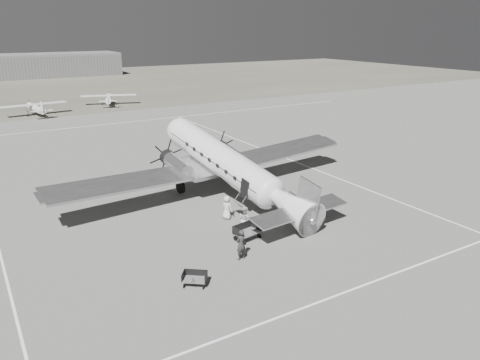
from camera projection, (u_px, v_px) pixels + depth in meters
name	position (u px, v px, depth m)	size (l,w,h in m)	color
ground	(243.00, 207.00, 38.50)	(260.00, 260.00, 0.00)	slate
taxi_line_near	(369.00, 283.00, 27.12)	(60.00, 0.15, 0.01)	white
taxi_line_right	(351.00, 183.00, 44.40)	(0.15, 80.00, 0.01)	white
taxi_line_horizon	(106.00, 124.00, 71.01)	(90.00, 0.15, 0.01)	white
grass_infield	(43.00, 86.00, 115.71)	(260.00, 90.00, 0.01)	#626053
hangar_main	(45.00, 65.00, 137.46)	(42.00, 14.00, 6.60)	#5D5D5D
dc3_airliner	(228.00, 166.00, 39.71)	(30.04, 20.84, 5.72)	silver
light_plane_left	(35.00, 109.00, 77.52)	(10.57, 8.58, 2.19)	silver
light_plane_right	(109.00, 99.00, 88.08)	(10.28, 8.34, 2.13)	silver
baggage_cart_near	(247.00, 232.00, 32.53)	(1.95, 1.37, 1.10)	#616161
baggage_cart_far	(195.00, 279.00, 26.76)	(1.46, 1.03, 0.83)	#616161
ground_crew	(241.00, 245.00, 29.62)	(0.74, 0.49, 2.04)	#292929
ramp_agent	(245.00, 219.00, 33.56)	(0.96, 0.75, 1.97)	silver
passenger	(227.00, 208.00, 35.91)	(0.91, 0.59, 1.87)	silver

